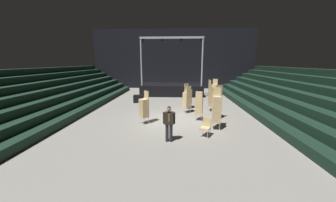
% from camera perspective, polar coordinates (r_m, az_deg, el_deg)
% --- Properties ---
extents(ground_plane, '(22.00, 30.00, 0.10)m').
position_cam_1_polar(ground_plane, '(11.89, -0.42, -6.19)').
color(ground_plane, gray).
extents(arena_end_wall, '(22.00, 0.30, 8.00)m').
position_cam_1_polar(arena_end_wall, '(26.29, 1.65, 12.64)').
color(arena_end_wall, black).
rests_on(arena_end_wall, ground_plane).
extents(bleacher_bank_left, '(5.25, 24.00, 3.15)m').
position_cam_1_polar(bleacher_bank_left, '(15.41, -33.03, 2.26)').
color(bleacher_bank_left, black).
rests_on(bleacher_bank_left, ground_plane).
extents(bleacher_bank_right, '(5.25, 24.00, 3.15)m').
position_cam_1_polar(bleacher_bank_right, '(14.62, 34.75, 1.64)').
color(bleacher_bank_right, black).
rests_on(bleacher_bank_right, ground_plane).
extents(stage_riser, '(6.73, 3.48, 6.10)m').
position_cam_1_polar(stage_riser, '(21.09, 1.20, 3.77)').
color(stage_riser, black).
rests_on(stage_riser, ground_plane).
extents(man_with_tie, '(0.57, 0.24, 1.69)m').
position_cam_1_polar(man_with_tie, '(8.55, 0.32, -6.40)').
color(man_with_tie, black).
rests_on(man_with_tie, ground_plane).
extents(chair_stack_front_left, '(0.62, 0.62, 1.96)m').
position_cam_1_polar(chair_stack_front_left, '(11.13, -7.32, -2.00)').
color(chair_stack_front_left, '#B2B5BA').
rests_on(chair_stack_front_left, ground_plane).
extents(chair_stack_front_right, '(0.48, 0.48, 2.31)m').
position_cam_1_polar(chair_stack_front_right, '(10.38, 14.68, -2.36)').
color(chair_stack_front_right, '#B2B5BA').
rests_on(chair_stack_front_right, ground_plane).
extents(chair_stack_mid_left, '(0.61, 0.61, 2.22)m').
position_cam_1_polar(chair_stack_mid_left, '(12.38, 14.79, -0.29)').
color(chair_stack_mid_left, '#B2B5BA').
rests_on(chair_stack_mid_left, ground_plane).
extents(chair_stack_mid_right, '(0.58, 0.58, 2.22)m').
position_cam_1_polar(chair_stack_mid_right, '(16.34, 13.96, 2.62)').
color(chair_stack_mid_right, '#B2B5BA').
rests_on(chair_stack_mid_right, ground_plane).
extents(chair_stack_mid_centre, '(0.49, 0.49, 2.31)m').
position_cam_1_polar(chair_stack_mid_centre, '(14.27, 13.25, 1.53)').
color(chair_stack_mid_centre, '#B2B5BA').
rests_on(chair_stack_mid_centre, ground_plane).
extents(chair_stack_rear_left, '(0.62, 0.62, 1.96)m').
position_cam_1_polar(chair_stack_rear_left, '(13.50, 5.78, 0.48)').
color(chair_stack_rear_left, '#B2B5BA').
rests_on(chair_stack_rear_left, ground_plane).
extents(chair_stack_rear_right, '(0.53, 0.53, 1.88)m').
position_cam_1_polar(chair_stack_rear_right, '(11.82, 9.46, -1.46)').
color(chair_stack_rear_right, '#B2B5BA').
rests_on(chair_stack_rear_right, ground_plane).
extents(chair_stack_rear_centre, '(0.62, 0.62, 1.96)m').
position_cam_1_polar(chair_stack_rear_centre, '(14.77, 6.12, 1.46)').
color(chair_stack_rear_centre, '#B2B5BA').
rests_on(chair_stack_rear_centre, ground_plane).
extents(chair_stack_aisle_left, '(0.45, 0.45, 2.05)m').
position_cam_1_polar(chair_stack_aisle_left, '(17.57, 12.96, 3.02)').
color(chair_stack_aisle_left, '#B2B5BA').
rests_on(chair_stack_aisle_left, ground_plane).
extents(equipment_road_case, '(0.96, 0.69, 0.68)m').
position_cam_1_polar(equipment_road_case, '(17.21, -8.97, 0.68)').
color(equipment_road_case, black).
rests_on(equipment_road_case, ground_plane).
extents(loose_chair_near_man, '(0.59, 0.59, 0.95)m').
position_cam_1_polar(loose_chair_near_man, '(9.46, 11.50, -7.51)').
color(loose_chair_near_man, '#B2B5BA').
rests_on(loose_chair_near_man, ground_plane).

